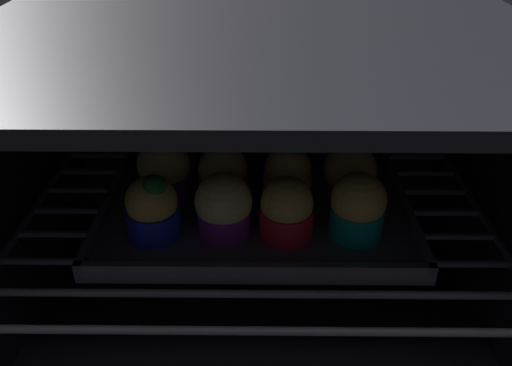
{
  "coord_description": "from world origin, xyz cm",
  "views": [
    {
      "loc": [
        0.52,
        -30.24,
        49.1
      ],
      "look_at": [
        0.0,
        22.79,
        17.15
      ],
      "focal_mm": 36.72,
      "sensor_mm": 36.0,
      "label": 1
    }
  ],
  "objects_px": {
    "muffin_row1_col2": "(288,175)",
    "muffin_row0_col3": "(358,207)",
    "muffin_row1_col1": "(223,175)",
    "muffin_row1_col3": "(350,173)",
    "baking_tray": "(256,200)",
    "muffin_row2_col3": "(341,148)",
    "muffin_row0_col1": "(224,206)",
    "muffin_row0_col2": "(287,210)",
    "muffin_row2_col0": "(176,143)",
    "muffin_row0_col0": "(152,208)",
    "muffin_row2_col1": "(228,145)",
    "muffin_row1_col0": "(164,171)",
    "muffin_row2_col2": "(283,145)"
  },
  "relations": [
    {
      "from": "muffin_row2_col3",
      "to": "muffin_row1_col2",
      "type": "bearing_deg",
      "value": -135.25
    },
    {
      "from": "muffin_row1_col0",
      "to": "muffin_row2_col0",
      "type": "height_order",
      "value": "same"
    },
    {
      "from": "muffin_row1_col1",
      "to": "muffin_row2_col0",
      "type": "relative_size",
      "value": 0.88
    },
    {
      "from": "muffin_row1_col1",
      "to": "muffin_row1_col2",
      "type": "height_order",
      "value": "muffin_row1_col2"
    },
    {
      "from": "baking_tray",
      "to": "muffin_row1_col3",
      "type": "distance_m",
      "value": 0.12
    },
    {
      "from": "muffin_row1_col1",
      "to": "muffin_row1_col3",
      "type": "height_order",
      "value": "muffin_row1_col3"
    },
    {
      "from": "muffin_row0_col0",
      "to": "muffin_row1_col1",
      "type": "height_order",
      "value": "muffin_row0_col0"
    },
    {
      "from": "muffin_row0_col3",
      "to": "muffin_row2_col2",
      "type": "distance_m",
      "value": 0.16
    },
    {
      "from": "baking_tray",
      "to": "muffin_row2_col3",
      "type": "bearing_deg",
      "value": 31.8
    },
    {
      "from": "muffin_row1_col2",
      "to": "muffin_row1_col3",
      "type": "xyz_separation_m",
      "value": [
        0.07,
        0.01,
        -0.0
      ]
    },
    {
      "from": "muffin_row0_col1",
      "to": "muffin_row1_col1",
      "type": "xyz_separation_m",
      "value": [
        -0.01,
        0.07,
        -0.0
      ]
    },
    {
      "from": "muffin_row0_col0",
      "to": "muffin_row0_col2",
      "type": "xyz_separation_m",
      "value": [
        0.14,
        0.0,
        -0.0
      ]
    },
    {
      "from": "muffin_row1_col2",
      "to": "muffin_row0_col3",
      "type": "bearing_deg",
      "value": -44.01
    },
    {
      "from": "muffin_row1_col1",
      "to": "muffin_row1_col2",
      "type": "bearing_deg",
      "value": -3.01
    },
    {
      "from": "muffin_row0_col2",
      "to": "muffin_row1_col0",
      "type": "relative_size",
      "value": 0.91
    },
    {
      "from": "muffin_row1_col2",
      "to": "muffin_row1_col3",
      "type": "distance_m",
      "value": 0.07
    },
    {
      "from": "muffin_row1_col3",
      "to": "muffin_row2_col1",
      "type": "distance_m",
      "value": 0.16
    },
    {
      "from": "muffin_row2_col0",
      "to": "muffin_row2_col2",
      "type": "xyz_separation_m",
      "value": [
        0.14,
        -0.0,
        -0.0
      ]
    },
    {
      "from": "muffin_row1_col1",
      "to": "muffin_row2_col1",
      "type": "relative_size",
      "value": 0.95
    },
    {
      "from": "muffin_row0_col0",
      "to": "muffin_row2_col1",
      "type": "xyz_separation_m",
      "value": [
        0.07,
        0.15,
        -0.0
      ]
    },
    {
      "from": "muffin_row0_col2",
      "to": "muffin_row1_col1",
      "type": "xyz_separation_m",
      "value": [
        -0.07,
        0.07,
        -0.0
      ]
    },
    {
      "from": "muffin_row0_col1",
      "to": "muffin_row0_col3",
      "type": "distance_m",
      "value": 0.14
    },
    {
      "from": "muffin_row0_col2",
      "to": "muffin_row1_col2",
      "type": "height_order",
      "value": "muffin_row1_col2"
    },
    {
      "from": "baking_tray",
      "to": "muffin_row2_col3",
      "type": "distance_m",
      "value": 0.13
    },
    {
      "from": "muffin_row1_col1",
      "to": "muffin_row2_col2",
      "type": "relative_size",
      "value": 0.95
    },
    {
      "from": "muffin_row0_col1",
      "to": "muffin_row1_col3",
      "type": "relative_size",
      "value": 0.96
    },
    {
      "from": "muffin_row1_col1",
      "to": "muffin_row2_col3",
      "type": "xyz_separation_m",
      "value": [
        0.15,
        0.07,
        0.0
      ]
    },
    {
      "from": "baking_tray",
      "to": "muffin_row2_col1",
      "type": "relative_size",
      "value": 5.0
    },
    {
      "from": "baking_tray",
      "to": "muffin_row0_col2",
      "type": "xyz_separation_m",
      "value": [
        0.03,
        -0.07,
        0.04
      ]
    },
    {
      "from": "muffin_row0_col1",
      "to": "muffin_row1_col0",
      "type": "distance_m",
      "value": 0.1
    },
    {
      "from": "muffin_row0_col2",
      "to": "muffin_row0_col3",
      "type": "relative_size",
      "value": 0.94
    },
    {
      "from": "muffin_row0_col2",
      "to": "muffin_row0_col3",
      "type": "bearing_deg",
      "value": 1.83
    },
    {
      "from": "muffin_row2_col0",
      "to": "muffin_row0_col3",
      "type": "bearing_deg",
      "value": -34.59
    },
    {
      "from": "baking_tray",
      "to": "muffin_row0_col2",
      "type": "distance_m",
      "value": 0.09
    },
    {
      "from": "muffin_row2_col1",
      "to": "muffin_row2_col3",
      "type": "distance_m",
      "value": 0.15
    },
    {
      "from": "muffin_row0_col3",
      "to": "muffin_row2_col1",
      "type": "xyz_separation_m",
      "value": [
        -0.14,
        0.14,
        -0.0
      ]
    },
    {
      "from": "muffin_row1_col0",
      "to": "muffin_row2_col1",
      "type": "relative_size",
      "value": 1.07
    },
    {
      "from": "muffin_row2_col3",
      "to": "muffin_row1_col3",
      "type": "bearing_deg",
      "value": -88.8
    },
    {
      "from": "muffin_row0_col0",
      "to": "muffin_row2_col0",
      "type": "relative_size",
      "value": 1.0
    },
    {
      "from": "muffin_row2_col1",
      "to": "muffin_row0_col1",
      "type": "bearing_deg",
      "value": -88.77
    },
    {
      "from": "baking_tray",
      "to": "muffin_row1_col3",
      "type": "bearing_deg",
      "value": 1.57
    },
    {
      "from": "baking_tray",
      "to": "muffin_row1_col3",
      "type": "height_order",
      "value": "muffin_row1_col3"
    },
    {
      "from": "muffin_row0_col0",
      "to": "muffin_row0_col3",
      "type": "xyz_separation_m",
      "value": [
        0.22,
        0.0,
        0.0
      ]
    },
    {
      "from": "muffin_row2_col0",
      "to": "muffin_row2_col2",
      "type": "height_order",
      "value": "muffin_row2_col0"
    },
    {
      "from": "muffin_row0_col1",
      "to": "muffin_row2_col3",
      "type": "relative_size",
      "value": 0.96
    },
    {
      "from": "muffin_row1_col1",
      "to": "muffin_row1_col3",
      "type": "relative_size",
      "value": 0.93
    },
    {
      "from": "muffin_row0_col2",
      "to": "muffin_row2_col0",
      "type": "bearing_deg",
      "value": 132.77
    },
    {
      "from": "muffin_row1_col3",
      "to": "muffin_row1_col2",
      "type": "bearing_deg",
      "value": -174.73
    },
    {
      "from": "muffin_row1_col3",
      "to": "baking_tray",
      "type": "bearing_deg",
      "value": -178.43
    },
    {
      "from": "muffin_row2_col1",
      "to": "muffin_row1_col1",
      "type": "bearing_deg",
      "value": -91.87
    }
  ]
}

